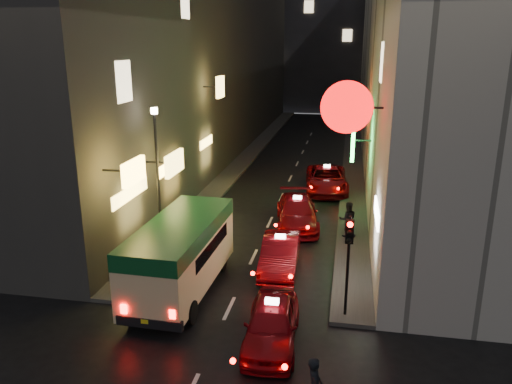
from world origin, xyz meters
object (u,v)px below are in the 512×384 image
Objects in this scene: minibus at (181,248)px; traffic_light at (349,246)px; taxi_near at (272,320)px; lamp_post at (158,170)px; pedestrian_crossing at (315,383)px.

traffic_light reaches higher than minibus.
taxi_near is 1.44× the size of traffic_light.
minibus is 4.74m from taxi_near.
traffic_light is 0.56× the size of lamp_post.
taxi_near is at bearing -141.22° from traffic_light.
pedestrian_crossing is 12.20m from lamp_post.
taxi_near is at bearing -46.52° from lamp_post.
taxi_near is 3.42m from traffic_light.
lamp_post is (-5.98, 6.31, 2.94)m from taxi_near.
traffic_light is at bearing -8.58° from minibus.
pedestrian_crossing reaches higher than taxi_near.
traffic_light is (6.00, -0.91, 0.94)m from minibus.
pedestrian_crossing is 0.30× the size of lamp_post.
taxi_near is (3.78, -2.69, -0.96)m from minibus.
minibus is 1.04× the size of lamp_post.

